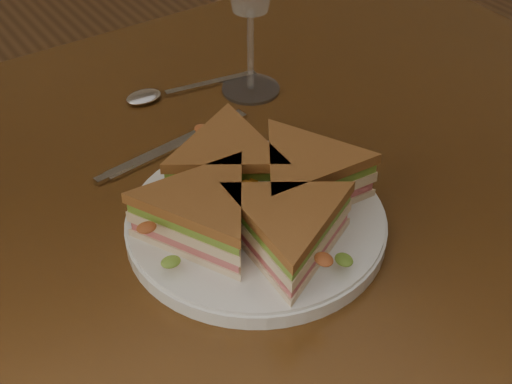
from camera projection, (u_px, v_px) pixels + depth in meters
table at (216, 244)px, 0.86m from camera, size 1.20×0.80×0.75m
plate at (256, 223)px, 0.73m from camera, size 0.27×0.27×0.02m
sandwich_wedges at (256, 196)px, 0.71m from camera, size 0.28×0.28×0.06m
crisps_mound at (256, 199)px, 0.71m from camera, size 0.09×0.09×0.05m
spoon at (160, 94)px, 0.94m from camera, size 0.18×0.05×0.01m
knife at (169, 149)px, 0.85m from camera, size 0.21×0.04×0.00m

